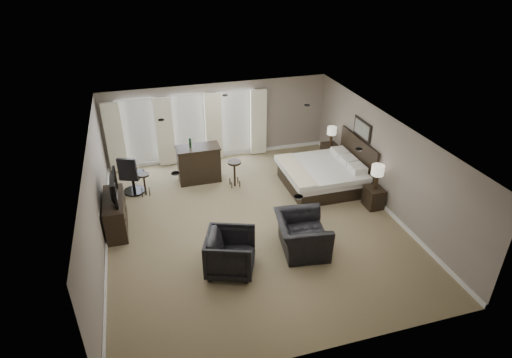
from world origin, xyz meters
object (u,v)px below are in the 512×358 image
object	(u,v)px
nightstand_near	(374,197)
dresser	(115,214)
lamp_far	(331,136)
bar_stool_left	(145,185)
bed	(324,165)
bar_stool_right	(235,174)
nightstand_far	(330,154)
bar_counter	(199,164)
lamp_near	(377,177)
armchair_far	(231,251)
armchair_near	(302,229)
desk_chair	(132,174)
tv	(112,196)

from	to	relation	value
nightstand_near	dresser	xyz separation A→B (m)	(-6.92, 0.91, 0.16)
lamp_far	bar_stool_left	size ratio (longest dim) A/B	0.90
bed	bar_stool_right	xyz separation A→B (m)	(-2.57, 0.77, -0.31)
bed	nightstand_far	xyz separation A→B (m)	(0.89, 1.45, -0.41)
bar_counter	lamp_far	bearing A→B (deg)	0.28
lamp_near	bar_counter	distance (m)	5.29
bed	bar_stool_left	world-z (taller)	bed
bar_counter	lamp_near	bearing A→B (deg)	-33.02
bar_counter	bar_stool_right	bearing A→B (deg)	-33.99
bar_counter	bar_stool_right	size ratio (longest dim) A/B	1.59
bar_stool_right	lamp_near	bearing A→B (deg)	-32.74
lamp_far	armchair_far	distance (m)	6.27
bed	lamp_far	distance (m)	1.72
armchair_near	bar_stool_left	xyz separation A→B (m)	(-3.46, 3.67, -0.24)
lamp_far	armchair_far	xyz separation A→B (m)	(-4.45, -4.40, -0.42)
bar_counter	desk_chair	size ratio (longest dim) A/B	1.07
bar_counter	desk_chair	distance (m)	2.01
dresser	lamp_near	bearing A→B (deg)	-7.49
armchair_near	desk_chair	bearing A→B (deg)	51.53
armchair_far	desk_chair	xyz separation A→B (m)	(-1.98, 4.20, 0.08)
nightstand_far	dresser	world-z (taller)	dresser
lamp_far	armchair_near	xyz separation A→B (m)	(-2.65, -4.14, -0.37)
bar_stool_left	bar_stool_right	world-z (taller)	bar_stool_right
bed	armchair_far	world-z (taller)	bed
armchair_near	desk_chair	distance (m)	5.46
dresser	bar_stool_right	bearing A→B (deg)	20.77
bar_counter	bar_stool_right	world-z (taller)	bar_counter
dresser	bar_stool_left	world-z (taller)	dresser
bar_stool_left	bed	bearing A→B (deg)	-10.62
nightstand_near	lamp_near	xyz separation A→B (m)	(0.00, 0.00, 0.65)
tv	nightstand_far	bearing A→B (deg)	-73.95
lamp_near	lamp_far	distance (m)	2.90
bar_stool_left	bar_stool_right	size ratio (longest dim) A/B	0.84
lamp_near	armchair_far	size ratio (longest dim) A/B	0.66
armchair_far	bar_counter	size ratio (longest dim) A/B	0.81
bed	bar_stool_left	distance (m)	5.32
dresser	armchair_near	bearing A→B (deg)	-26.71
lamp_far	desk_chair	distance (m)	6.44
armchair_near	bar_counter	bearing A→B (deg)	31.10
nightstand_far	lamp_near	world-z (taller)	lamp_near
nightstand_near	armchair_near	bearing A→B (deg)	-154.96
tv	armchair_far	world-z (taller)	armchair_far
bar_stool_right	lamp_far	bearing A→B (deg)	11.09
bar_stool_left	nightstand_far	bearing A→B (deg)	4.41
bed	bar_stool_right	bearing A→B (deg)	163.24
nightstand_near	tv	size ratio (longest dim) A/B	0.52
lamp_far	nightstand_near	bearing A→B (deg)	-90.00
nightstand_near	bed	bearing A→B (deg)	121.54
bed	bar_stool_left	bearing A→B (deg)	169.38
desk_chair	lamp_near	bearing A→B (deg)	179.12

